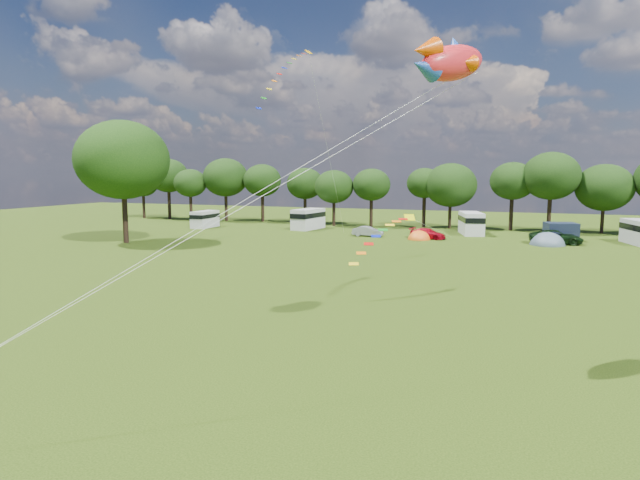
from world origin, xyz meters
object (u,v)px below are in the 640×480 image
(car_c, at_px, (428,234))
(campervan_b, at_px, (308,218))
(big_tree, at_px, (123,160))
(tent_greyblue, at_px, (547,245))
(fish_kite, at_px, (447,62))
(tent_orange, at_px, (419,239))
(car_b, at_px, (368,231))
(campervan_a, at_px, (205,219))
(campervan_c, at_px, (471,223))
(car_d, at_px, (556,237))

(car_c, relative_size, campervan_b, 0.68)
(big_tree, xyz_separation_m, tent_greyblue, (43.49, 13.88, -9.00))
(fish_kite, bearing_deg, car_c, 44.85)
(tent_orange, relative_size, tent_greyblue, 0.72)
(big_tree, xyz_separation_m, car_b, (23.48, 14.76, -8.41))
(car_c, bearing_deg, tent_orange, 152.76)
(campervan_a, xyz_separation_m, campervan_b, (14.43, 2.85, 0.23))
(tent_orange, height_order, tent_greyblue, tent_greyblue)
(campervan_b, bearing_deg, tent_orange, -101.89)
(campervan_c, bearing_deg, car_c, 131.42)
(campervan_c, bearing_deg, big_tree, 106.92)
(campervan_a, bearing_deg, tent_orange, -96.50)
(big_tree, bearing_deg, campervan_a, 92.39)
(car_b, height_order, campervan_b, campervan_b)
(car_c, xyz_separation_m, campervan_b, (-16.96, 5.14, 0.87))
(car_d, distance_m, tent_greyblue, 1.59)
(car_b, xyz_separation_m, tent_greyblue, (20.00, -0.88, -0.59))
(campervan_a, distance_m, fish_kite, 58.37)
(big_tree, distance_m, car_b, 28.98)
(big_tree, height_order, campervan_c, big_tree)
(car_b, distance_m, campervan_c, 13.30)
(campervan_a, bearing_deg, campervan_c, -83.85)
(car_b, height_order, car_c, car_b)
(campervan_c, height_order, tent_greyblue, campervan_c)
(big_tree, bearing_deg, car_b, 32.16)
(campervan_b, bearing_deg, tent_greyblue, -92.78)
(big_tree, height_order, tent_greyblue, big_tree)
(tent_greyblue, bearing_deg, car_b, 177.48)
(big_tree, distance_m, campervan_b, 25.39)
(car_d, bearing_deg, big_tree, 104.91)
(big_tree, xyz_separation_m, fish_kite, (37.33, -25.81, 2.91))
(campervan_c, xyz_separation_m, tent_greyblue, (8.44, -7.40, -1.45))
(campervan_a, xyz_separation_m, tent_greyblue, (44.20, -3.27, -1.22))
(big_tree, relative_size, car_c, 3.28)
(car_d, distance_m, campervan_c, 11.28)
(car_d, relative_size, campervan_b, 0.94)
(car_d, bearing_deg, campervan_b, 76.96)
(car_b, relative_size, campervan_c, 0.58)
(campervan_b, bearing_deg, car_b, -109.37)
(big_tree, distance_m, tent_orange, 34.11)
(big_tree, height_order, car_b, big_tree)
(car_b, height_order, campervan_c, campervan_c)
(tent_orange, bearing_deg, big_tree, -155.01)
(car_b, height_order, campervan_a, campervan_a)
(campervan_c, relative_size, fish_kite, 1.60)
(car_b, height_order, fish_kite, fish_kite)
(tent_orange, bearing_deg, car_c, 48.29)
(car_d, height_order, campervan_c, campervan_c)
(campervan_c, bearing_deg, car_d, -138.39)
(big_tree, relative_size, campervan_b, 2.25)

